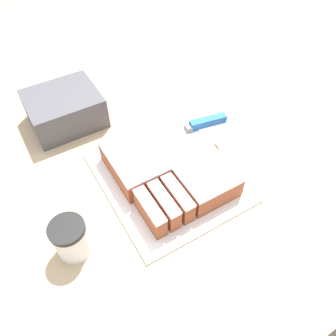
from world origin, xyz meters
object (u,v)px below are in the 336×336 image
object	(u,v)px
cake	(168,166)
coffee_cup	(71,239)
cake_board	(168,177)
storage_box	(65,109)
knife	(197,125)

from	to	relation	value
cake	coffee_cup	distance (m)	0.29
cake	coffee_cup	size ratio (longest dim) A/B	3.13
cake_board	storage_box	size ratio (longest dim) A/B	1.82
cake_board	cake	size ratio (longest dim) A/B	1.26
cake_board	storage_box	xyz separation A→B (m)	(-0.15, 0.34, 0.05)
knife	storage_box	world-z (taller)	storage_box
cake_board	coffee_cup	bearing A→B (deg)	-165.88
cake	knife	size ratio (longest dim) A/B	1.02
storage_box	cake_board	bearing A→B (deg)	-66.54
knife	coffee_cup	xyz separation A→B (m)	(-0.40, -0.13, -0.03)
storage_box	cake	bearing A→B (deg)	-65.59
cake	coffee_cup	world-z (taller)	coffee_cup
cake	coffee_cup	xyz separation A→B (m)	(-0.28, -0.08, 0.01)
coffee_cup	storage_box	world-z (taller)	storage_box
cake_board	knife	size ratio (longest dim) A/B	1.28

